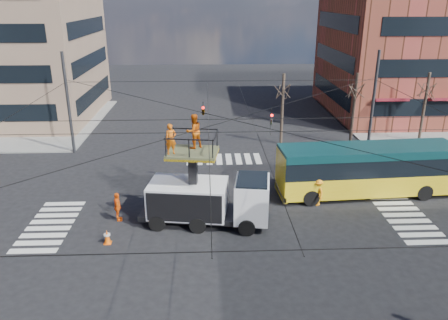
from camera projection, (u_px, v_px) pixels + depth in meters
ground at (231, 221)px, 24.45m from camera, size 120.00×120.00×0.00m
sidewalk_ne at (423, 118)px, 44.87m from camera, size 18.00×18.00×0.12m
sidewalk_nw at (8, 123)px, 43.26m from camera, size 18.00×18.00×0.12m
crosswalks at (231, 221)px, 24.45m from camera, size 22.40×22.40×0.02m
building_ne at (430, 46)px, 45.24m from camera, size 20.06×16.06×14.00m
overhead_network at (230, 147)px, 23.31m from camera, size 24.24×24.24×8.00m
tree_a at (283, 90)px, 35.64m from camera, size 2.00×2.00×6.00m
tree_b at (356, 90)px, 35.86m from camera, size 2.00×2.00×6.00m
tree_c at (427, 89)px, 36.09m from camera, size 2.00×2.00×6.00m
utility_truck at (208, 189)px, 23.67m from camera, size 7.26×3.44×6.06m
city_bus at (367, 169)px, 27.22m from camera, size 11.24×3.32×3.20m
traffic_cone at (107, 237)px, 22.17m from camera, size 0.36×0.36×0.76m
worker_ground at (118, 207)px, 24.28m from camera, size 0.59×1.05×1.68m
flagger at (317, 192)px, 26.09m from camera, size 0.88×1.23×1.71m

